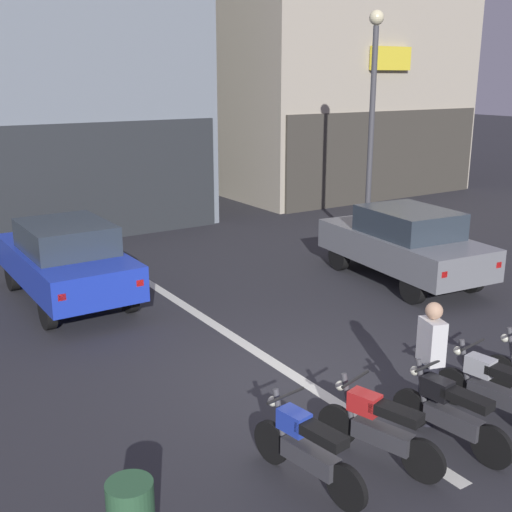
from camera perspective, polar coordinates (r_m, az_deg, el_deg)
name	(u,v)px	position (r m, az deg, el deg)	size (l,w,h in m)	color
ground_plane	(303,382)	(9.69, 4.23, -11.13)	(120.00, 120.00, 0.00)	#2B2B30
lane_centre_line	(142,278)	(14.56, -10.13, -1.98)	(0.20, 18.00, 0.01)	silver
car_blue_crossing_near	(66,259)	(13.22, -16.60, -0.24)	(1.79, 4.11, 1.64)	black
car_grey_parked_kerbside	(404,242)	(14.31, 13.09, 1.21)	(2.17, 4.26, 1.64)	black
street_lamp	(372,106)	(16.57, 10.35, 13.04)	(0.36, 0.36, 5.92)	#47474C
motorcycle_blue_row_leftmost	(306,447)	(7.31, 4.49, -16.67)	(0.55, 1.66, 0.98)	black
motorcycle_red_row_left_mid	(378,427)	(7.79, 10.83, -14.74)	(0.63, 1.63, 0.98)	black
motorcycle_black_row_centre	(449,412)	(8.29, 16.87, -13.16)	(0.55, 1.67, 0.98)	black
motorcycle_silver_row_right_mid	(492,388)	(9.05, 20.33, -10.96)	(0.55, 1.66, 0.98)	black
person_by_motorcycles	(430,363)	(8.54, 15.27, -9.18)	(0.32, 0.41, 1.67)	#23232D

